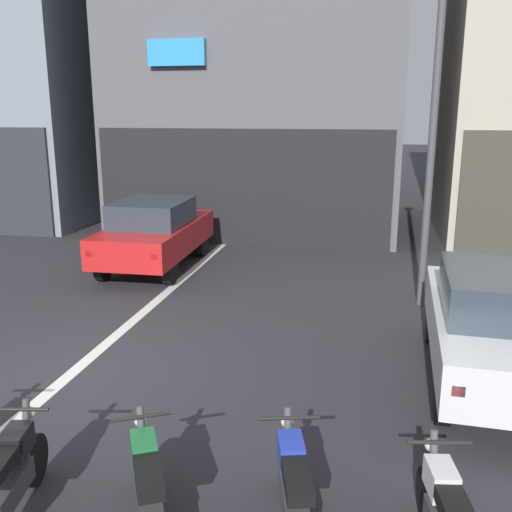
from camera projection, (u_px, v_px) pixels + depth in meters
ground_plane at (67, 377)px, 8.12m from camera, size 120.00×120.00×0.00m
lane_centre_line at (196, 267)px, 13.81m from camera, size 0.20×18.00×0.01m
building_mid_block at (267, 63)px, 18.35m from camera, size 8.50×7.63×10.33m
car_red_crossing_near at (155, 232)px, 13.56m from camera, size 1.87×4.14×1.64m
car_white_parked_kerbside at (500, 323)px, 7.73m from camera, size 1.91×4.16×1.64m
street_lamp at (436, 88)px, 10.17m from camera, size 0.36×0.36×6.65m
motorcycle_black_row_left_mid at (10, 477)px, 5.17m from camera, size 0.55×1.65×0.98m
motorcycle_green_row_centre at (147, 486)px, 5.05m from camera, size 0.84×1.51×0.98m
motorcycle_blue_row_right_mid at (293, 488)px, 5.02m from camera, size 0.61×1.63×0.98m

